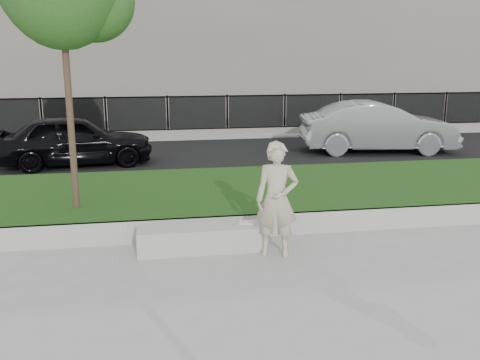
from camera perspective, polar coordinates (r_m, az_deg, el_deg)
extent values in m
plane|color=gray|center=(8.40, -0.21, -8.57)|extent=(90.00, 90.00, 0.00)
cube|color=black|center=(11.15, -2.75, -1.88)|extent=(34.00, 4.00, 0.40)
cube|color=#A4A299|center=(9.30, -1.27, -5.05)|extent=(34.00, 0.08, 0.40)
cube|color=black|center=(16.53, -5.08, 2.52)|extent=(34.00, 7.00, 0.04)
cube|color=gray|center=(20.95, -6.11, 4.94)|extent=(34.00, 3.00, 0.12)
cube|color=slate|center=(19.93, -5.93, 5.03)|extent=(32.00, 0.30, 0.24)
cube|color=black|center=(19.85, -5.97, 6.83)|extent=(32.00, 0.04, 1.50)
cube|color=black|center=(19.78, -6.02, 8.85)|extent=(32.00, 0.05, 0.05)
cube|color=black|center=(19.92, -5.94, 5.40)|extent=(32.00, 0.05, 0.05)
cube|color=slate|center=(27.77, -7.36, 17.22)|extent=(34.00, 10.00, 10.00)
cube|color=#A4A299|center=(8.74, -4.37, -6.29)|extent=(1.99, 0.50, 0.41)
imported|color=#B9AC8F|center=(8.36, 3.94, -2.10)|extent=(0.76, 0.61, 1.83)
cube|color=beige|center=(8.83, 0.69, -4.55)|extent=(0.28, 0.22, 0.03)
cylinder|color=#38281C|center=(9.82, -18.02, 11.40)|extent=(0.12, 0.12, 5.01)
sphere|color=#284E1A|center=(9.99, -15.35, 17.94)|extent=(1.40, 1.40, 1.40)
imported|color=black|center=(15.66, -17.19, 4.11)|extent=(4.40, 2.20, 1.44)
imported|color=#92969A|center=(17.54, 14.49, 5.49)|extent=(5.01, 2.30, 1.59)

